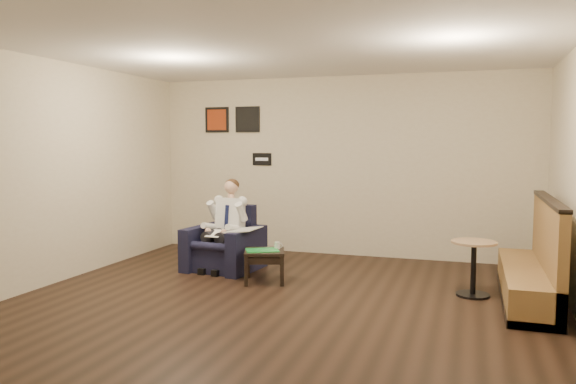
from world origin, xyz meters
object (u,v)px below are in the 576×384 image
(cafe_table, at_px, (473,269))
(armchair, at_px, (224,238))
(smartphone, at_px, (268,248))
(coffee_mug, at_px, (277,245))
(seated_man, at_px, (219,228))
(banquette, at_px, (528,250))
(side_table, at_px, (264,266))
(green_folder, at_px, (262,250))

(cafe_table, bearing_deg, armchair, 173.93)
(armchair, bearing_deg, smartphone, -16.75)
(coffee_mug, bearing_deg, armchair, 160.11)
(seated_man, xyz_separation_m, cafe_table, (3.32, -0.24, -0.28))
(smartphone, xyz_separation_m, banquette, (3.10, -0.03, 0.16))
(side_table, height_order, green_folder, green_folder)
(armchair, height_order, smartphone, armchair)
(armchair, height_order, side_table, armchair)
(banquette, bearing_deg, cafe_table, 179.07)
(green_folder, xyz_separation_m, smartphone, (0.01, 0.18, -0.00))
(green_folder, xyz_separation_m, cafe_table, (2.54, 0.16, -0.09))
(armchair, bearing_deg, cafe_table, 0.22)
(banquette, bearing_deg, side_table, -177.75)
(green_folder, height_order, cafe_table, cafe_table)
(green_folder, xyz_separation_m, coffee_mug, (0.14, 0.18, 0.04))
(coffee_mug, xyz_separation_m, cafe_table, (2.41, -0.03, -0.13))
(armchair, relative_size, cafe_table, 1.41)
(coffee_mug, xyz_separation_m, smartphone, (-0.12, -0.01, -0.04))
(armchair, xyz_separation_m, seated_man, (-0.01, -0.11, 0.16))
(green_folder, height_order, coffee_mug, coffee_mug)
(seated_man, relative_size, banquette, 0.54)
(armchair, relative_size, banquette, 0.41)
(seated_man, relative_size, smartphone, 9.51)
(side_table, bearing_deg, smartphone, 92.14)
(armchair, distance_m, seated_man, 0.20)
(armchair, bearing_deg, seated_man, -90.00)
(seated_man, xyz_separation_m, side_table, (0.80, -0.37, -0.40))
(green_folder, distance_m, cafe_table, 2.55)
(green_folder, distance_m, banquette, 3.12)
(cafe_table, bearing_deg, green_folder, -176.46)
(banquette, relative_size, cafe_table, 3.47)
(side_table, xyz_separation_m, smartphone, (-0.01, 0.15, 0.21))
(seated_man, distance_m, banquette, 3.90)
(seated_man, distance_m, side_table, 0.97)
(side_table, height_order, banquette, banquette)
(armchair, xyz_separation_m, smartphone, (0.78, -0.33, -0.03))
(seated_man, xyz_separation_m, green_folder, (0.78, -0.40, -0.19))
(green_folder, height_order, smartphone, green_folder)
(seated_man, bearing_deg, armchair, 90.00)
(coffee_mug, bearing_deg, seated_man, 166.92)
(armchair, height_order, banquette, banquette)
(seated_man, relative_size, cafe_table, 1.88)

